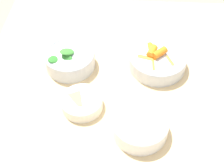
% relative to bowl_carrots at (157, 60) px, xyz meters
% --- Properties ---
extents(dining_table, '(1.02, 0.95, 0.73)m').
position_rel_bowl_carrots_xyz_m(dining_table, '(0.14, -0.08, -0.14)').
color(dining_table, tan).
rests_on(dining_table, ground_plane).
extents(bowl_carrots, '(0.18, 0.18, 0.07)m').
position_rel_bowl_carrots_xyz_m(bowl_carrots, '(0.00, 0.00, 0.00)').
color(bowl_carrots, silver).
rests_on(bowl_carrots, dining_table).
extents(bowl_greens, '(0.16, 0.16, 0.08)m').
position_rel_bowl_carrots_xyz_m(bowl_greens, '(0.01, -0.28, 0.00)').
color(bowl_greens, silver).
rests_on(bowl_greens, dining_table).
extents(bowl_beans_hotdog, '(0.15, 0.15, 0.05)m').
position_rel_bowl_carrots_xyz_m(bowl_beans_hotdog, '(0.25, -0.05, -0.00)').
color(bowl_beans_hotdog, white).
rests_on(bowl_beans_hotdog, dining_table).
extents(bowl_cookies, '(0.12, 0.12, 0.04)m').
position_rel_bowl_carrots_xyz_m(bowl_cookies, '(0.18, -0.22, -0.01)').
color(bowl_cookies, silver).
rests_on(bowl_cookies, dining_table).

